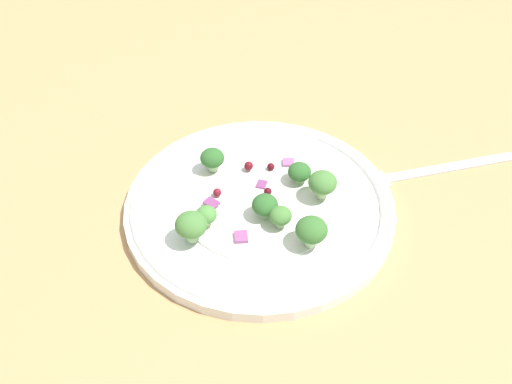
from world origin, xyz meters
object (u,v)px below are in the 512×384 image
at_px(broccoli_floret_2, 212,159).
at_px(fork, 426,171).
at_px(broccoli_floret_1, 206,215).
at_px(broccoli_floret_0, 323,183).
at_px(plate, 256,205).

distance_m(broccoli_floret_2, fork, 0.23).
xyz_separation_m(broccoli_floret_1, fork, (0.10, 0.23, -0.03)).
xyz_separation_m(broccoli_floret_0, broccoli_floret_2, (-0.11, -0.05, -0.00)).
relative_size(broccoli_floret_0, fork, 0.17).
bearing_deg(fork, broccoli_floret_1, -114.33).
xyz_separation_m(broccoli_floret_1, broccoli_floret_2, (-0.05, 0.06, 0.00)).
bearing_deg(broccoli_floret_2, broccoli_floret_1, -46.73).
xyz_separation_m(broccoli_floret_0, fork, (0.05, 0.12, -0.03)).
relative_size(broccoli_floret_1, broccoli_floret_2, 0.81).
xyz_separation_m(plate, broccoli_floret_0, (0.04, 0.05, 0.03)).
height_order(broccoli_floret_2, fork, broccoli_floret_2).
relative_size(plate, fork, 1.61).
xyz_separation_m(plate, broccoli_floret_1, (-0.01, -0.06, 0.02)).
bearing_deg(plate, broccoli_floret_0, 48.77).
height_order(broccoli_floret_0, fork, broccoli_floret_0).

